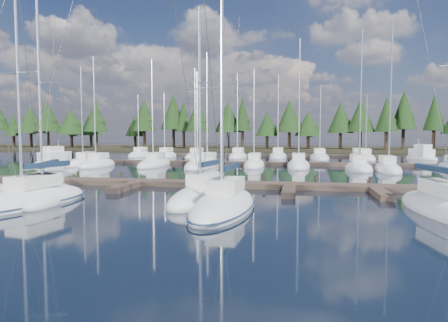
% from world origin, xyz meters
% --- Properties ---
extents(ground, '(260.00, 260.00, 0.00)m').
position_xyz_m(ground, '(0.00, 30.00, 0.00)').
color(ground, black).
rests_on(ground, ground).
extents(far_shore, '(220.00, 30.00, 0.60)m').
position_xyz_m(far_shore, '(0.00, 90.00, 0.30)').
color(far_shore, '#2A2717').
rests_on(far_shore, ground).
extents(main_dock, '(44.00, 6.13, 0.90)m').
position_xyz_m(main_dock, '(0.00, 17.36, 0.20)').
color(main_dock, '#48382D').
rests_on(main_dock, ground).
extents(back_docks, '(50.00, 21.80, 0.40)m').
position_xyz_m(back_docks, '(0.00, 49.58, 0.20)').
color(back_docks, '#48382D').
rests_on(back_docks, ground).
extents(front_sailboat_1, '(4.71, 9.44, 13.68)m').
position_xyz_m(front_sailboat_1, '(-8.82, 8.20, 0.28)').
color(front_sailboat_1, silver).
rests_on(front_sailboat_1, ground).
extents(front_sailboat_2, '(5.01, 7.99, 13.05)m').
position_xyz_m(front_sailboat_2, '(-8.84, 9.75, 0.29)').
color(front_sailboat_2, silver).
rests_on(front_sailboat_2, ground).
extents(front_sailboat_3, '(4.02, 8.64, 12.39)m').
position_xyz_m(front_sailboat_3, '(0.83, 11.37, 0.28)').
color(front_sailboat_3, silver).
rests_on(front_sailboat_3, ground).
extents(front_sailboat_4, '(3.53, 9.32, 12.33)m').
position_xyz_m(front_sailboat_4, '(2.66, 8.53, 0.27)').
color(front_sailboat_4, silver).
rests_on(front_sailboat_4, ground).
extents(back_sailboat_rows, '(47.43, 31.27, 16.80)m').
position_xyz_m(back_sailboat_rows, '(0.30, 44.71, 0.26)').
color(back_sailboat_rows, silver).
rests_on(back_sailboat_rows, ground).
extents(motor_yacht_left, '(3.29, 8.15, 3.97)m').
position_xyz_m(motor_yacht_left, '(-25.26, 35.92, 0.45)').
color(motor_yacht_left, silver).
rests_on(motor_yacht_left, ground).
extents(motor_yacht_right, '(4.60, 8.27, 3.92)m').
position_xyz_m(motor_yacht_right, '(26.32, 56.14, 0.44)').
color(motor_yacht_right, silver).
rests_on(motor_yacht_right, ground).
extents(tree_line, '(187.22, 11.91, 13.87)m').
position_xyz_m(tree_line, '(-2.29, 80.22, 7.35)').
color(tree_line, black).
rests_on(tree_line, far_shore).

